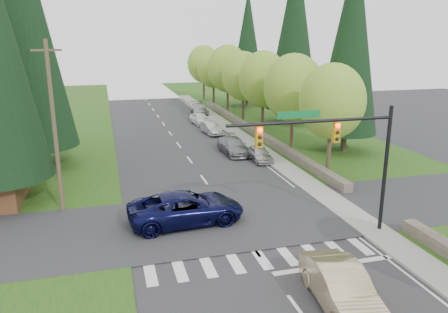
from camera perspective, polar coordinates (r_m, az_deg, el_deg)
name	(u,v)px	position (r m, az deg, el deg)	size (l,w,h in m)	color
ground	(289,297)	(18.61, 8.52, -17.69)	(120.00, 120.00, 0.00)	#28282B
grass_east	(333,152)	(40.66, 14.06, 0.55)	(14.00, 110.00, 0.06)	#1E4913
grass_west	(22,175)	(36.19, -24.86, -2.26)	(14.00, 110.00, 0.06)	#1E4913
cross_street	(233,219)	(25.24, 1.17, -8.22)	(120.00, 8.00, 0.10)	#28282B
sidewalk_east	(262,151)	(39.89, 4.98, 0.73)	(1.80, 80.00, 0.13)	gray
curb_east	(253,152)	(39.61, 3.83, 0.65)	(0.20, 80.00, 0.13)	gray
stone_wall_north	(251,129)	(47.72, 3.60, 3.54)	(0.70, 40.00, 0.70)	#4C4438
traffic_signal	(338,144)	(22.25, 14.72, 1.57)	(8.70, 0.37, 6.80)	black
utility_pole	(54,127)	(26.79, -21.29, 3.65)	(1.60, 0.24, 10.00)	#473828
decid_tree_0	(332,102)	(32.61, 13.94, 6.98)	(4.80, 4.80, 8.37)	#38281C
decid_tree_1	(293,88)	(38.84, 9.06, 8.81)	(5.20, 5.20, 8.80)	#38281C
decid_tree_2	(263,79)	(45.19, 5.16, 10.00)	(5.00, 5.00, 8.82)	#38281C
decid_tree_3	(243,76)	(51.84, 2.52, 10.44)	(5.00, 5.00, 8.55)	#38281C
decid_tree_4	(228,69)	(58.52, 0.49, 11.40)	(5.40, 5.40, 9.18)	#38281C
decid_tree_5	(213,69)	(65.25, -1.39, 11.34)	(4.80, 4.80, 8.30)	#38281C
decid_tree_6	(204,64)	(72.05, -2.69, 11.97)	(5.20, 5.20, 8.86)	#38281C
conifer_w_c	(23,20)	(36.59, -24.81, 15.89)	(6.46, 6.46, 20.80)	#38281C
conifer_w_e	(10,35)	(42.81, -26.12, 14.12)	(5.78, 5.78, 18.80)	#38281C
conifer_e_a	(351,41)	(39.90, 16.28, 14.33)	(5.44, 5.44, 17.80)	#38281C
conifer_e_b	(294,31)	(52.80, 9.18, 15.92)	(6.12, 6.12, 19.80)	#38281C
conifer_e_c	(248,43)	(65.50, 3.11, 14.63)	(5.10, 5.10, 16.80)	#38281C
sedan_champagne	(341,288)	(18.00, 15.09, -16.23)	(1.75, 5.01, 1.65)	#C8B185
suv_navy	(186,208)	(24.54, -4.94, -6.72)	(2.97, 6.44, 1.79)	#0B0D37
parked_car_a	(259,154)	(36.74, 4.62, 0.39)	(1.50, 3.73, 1.27)	#B2B2B7
parked_car_b	(234,146)	(38.89, 1.27, 1.40)	(2.01, 4.93, 1.43)	slate
parked_car_c	(211,128)	(46.90, -1.69, 3.72)	(1.36, 3.89, 1.28)	#ADACB1
parked_car_d	(200,119)	(52.17, -3.13, 4.96)	(1.66, 4.12, 1.40)	white
parked_car_e	(199,109)	(59.20, -3.25, 6.22)	(2.02, 4.97, 1.44)	#A2A2A7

